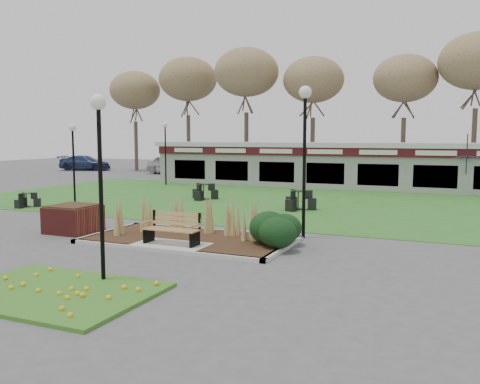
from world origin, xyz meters
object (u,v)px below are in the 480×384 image
at_px(lamp_post_mid_right, 305,128).
at_px(car_black, 256,168).
at_px(lamp_post_near_right, 100,147).
at_px(car_blue, 85,163).
at_px(lamp_post_far_left, 165,139).
at_px(lamp_post_near_left, 73,148).
at_px(bistro_set_c, 298,203).
at_px(food_pavilion, 331,165).
at_px(patio_umbrella, 466,170).
at_px(brick_planter, 73,219).
at_px(park_bench, 173,228).
at_px(bistro_set_b, 203,194).
at_px(car_silver, 170,165).
at_px(bistro_set_a, 27,202).

bearing_deg(lamp_post_mid_right, car_black, 115.03).
distance_m(lamp_post_near_right, car_blue, 40.43).
xyz_separation_m(lamp_post_near_right, lamp_post_mid_right, (2.68, 6.70, 0.49)).
xyz_separation_m(lamp_post_mid_right, lamp_post_far_left, (-13.72, 13.80, -0.45)).
xyz_separation_m(lamp_post_near_left, bistro_set_c, (8.81, 4.38, -2.48)).
bearing_deg(lamp_post_near_left, food_pavilion, 63.03).
height_order(lamp_post_near_right, patio_umbrella, lamp_post_near_right).
distance_m(brick_planter, lamp_post_near_right, 7.09).
relative_size(park_bench, lamp_post_near_right, 0.41).
xyz_separation_m(park_bench, bistro_set_b, (-4.53, 10.61, -0.30)).
relative_size(park_bench, brick_planter, 1.13).
bearing_deg(patio_umbrella, lamp_post_mid_right, -108.27).
distance_m(lamp_post_near_left, car_blue, 28.83).
height_order(brick_planter, car_black, car_black).
relative_size(bistro_set_b, patio_umbrella, 0.65).
bearing_deg(lamp_post_mid_right, brick_planter, -163.68).
height_order(bistro_set_c, patio_umbrella, patio_umbrella).
height_order(bistro_set_c, car_silver, car_silver).
height_order(food_pavilion, car_silver, food_pavilion).
distance_m(brick_planter, car_blue, 33.80).
bearing_deg(lamp_post_near_right, car_black, 105.45).
distance_m(park_bench, lamp_post_far_left, 19.99).
height_order(lamp_post_near_right, car_blue, lamp_post_near_right).
height_order(park_bench, patio_umbrella, patio_umbrella).
bearing_deg(lamp_post_near_left, lamp_post_near_right, -45.64).
bearing_deg(lamp_post_far_left, car_silver, 119.90).
bearing_deg(car_black, lamp_post_mid_right, -174.85).
distance_m(brick_planter, car_silver, 27.10).
bearing_deg(car_black, bistro_set_a, 153.04).
distance_m(lamp_post_near_left, lamp_post_mid_right, 10.97).
distance_m(food_pavilion, lamp_post_mid_right, 17.17).
bearing_deg(bistro_set_a, brick_planter, -32.28).
height_order(lamp_post_mid_right, car_black, lamp_post_mid_right).
bearing_deg(brick_planter, car_silver, 114.41).
xyz_separation_m(bistro_set_b, car_silver, (-11.07, 14.82, 0.54)).
height_order(lamp_post_far_left, car_black, lamp_post_far_left).
distance_m(brick_planter, bistro_set_a, 7.49).
distance_m(bistro_set_a, patio_umbrella, 22.83).
bearing_deg(car_blue, car_silver, -111.50).
xyz_separation_m(park_bench, bistro_set_c, (1.10, 8.95, -0.29)).
bearing_deg(lamp_post_far_left, car_black, 75.38).
bearing_deg(bistro_set_c, bistro_set_a, -160.47).
bearing_deg(food_pavilion, bistro_set_b, -116.46).
xyz_separation_m(brick_planter, bistro_set_b, (-0.13, 9.86, -0.19)).
relative_size(park_bench, patio_umbrella, 0.73).
relative_size(lamp_post_near_right, lamp_post_far_left, 0.98).
bearing_deg(car_silver, park_bench, -127.21).
bearing_deg(patio_umbrella, lamp_post_near_right, -109.39).
bearing_deg(lamp_post_far_left, patio_umbrella, 3.08).
bearing_deg(food_pavilion, patio_umbrella, -13.79).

